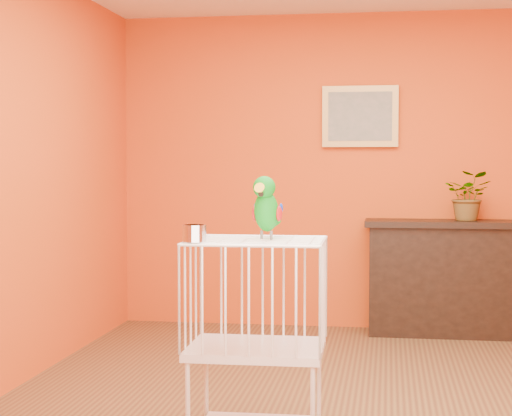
# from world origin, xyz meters

# --- Properties ---
(ground) EXTENTS (4.50, 4.50, 0.00)m
(ground) POSITION_xyz_m (0.00, 0.00, 0.00)
(ground) COLOR brown
(ground) RESTS_ON ground
(room_shell) EXTENTS (4.50, 4.50, 4.50)m
(room_shell) POSITION_xyz_m (0.00, 0.00, 1.58)
(room_shell) COLOR #D94914
(room_shell) RESTS_ON ground
(console_cabinet) EXTENTS (1.23, 0.44, 0.91)m
(console_cabinet) POSITION_xyz_m (0.67, 2.03, 0.46)
(console_cabinet) COLOR black
(console_cabinet) RESTS_ON ground
(potted_plant) EXTENTS (0.43, 0.46, 0.31)m
(potted_plant) POSITION_xyz_m (0.86, 2.06, 1.07)
(potted_plant) COLOR #26722D
(potted_plant) RESTS_ON console_cabinet
(framed_picture) EXTENTS (0.62, 0.04, 0.50)m
(framed_picture) POSITION_xyz_m (0.00, 2.22, 1.75)
(framed_picture) COLOR #B58640
(framed_picture) RESTS_ON room_shell
(birdcage) EXTENTS (0.65, 0.51, 1.00)m
(birdcage) POSITION_xyz_m (-0.39, -0.82, 0.52)
(birdcage) COLOR white
(birdcage) RESTS_ON ground
(feed_cup) EXTENTS (0.11, 0.11, 0.08)m
(feed_cup) POSITION_xyz_m (-0.65, -1.02, 1.04)
(feed_cup) COLOR silver
(feed_cup) RESTS_ON birdcage
(parrot) EXTENTS (0.16, 0.28, 0.31)m
(parrot) POSITION_xyz_m (-0.35, -0.77, 1.16)
(parrot) COLOR #59544C
(parrot) RESTS_ON birdcage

